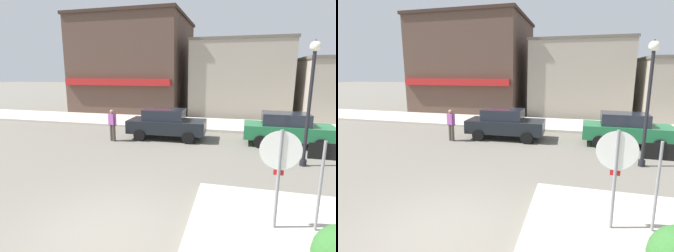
# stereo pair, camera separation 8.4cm
# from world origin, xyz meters

# --- Properties ---
(ground_plane) EXTENTS (160.00, 160.00, 0.00)m
(ground_plane) POSITION_xyz_m (0.00, 0.00, 0.00)
(ground_plane) COLOR #6B665B
(kerb_far) EXTENTS (80.00, 4.00, 0.15)m
(kerb_far) POSITION_xyz_m (0.00, 12.53, 0.07)
(kerb_far) COLOR beige
(kerb_far) RESTS_ON ground
(stop_sign) EXTENTS (0.82, 0.07, 2.30)m
(stop_sign) POSITION_xyz_m (3.52, 0.91, 1.52)
(stop_sign) COLOR gray
(stop_sign) RESTS_ON ground
(one_way_sign) EXTENTS (0.60, 0.06, 2.10)m
(one_way_sign) POSITION_xyz_m (4.35, 1.01, 1.33)
(one_way_sign) COLOR gray
(one_way_sign) RESTS_ON ground
(lamp_post) EXTENTS (0.36, 0.36, 4.54)m
(lamp_post) POSITION_xyz_m (5.15, 5.67, 2.96)
(lamp_post) COLOR black
(lamp_post) RESTS_ON ground
(parked_car_nearest) EXTENTS (4.04, 1.96, 1.56)m
(parked_car_nearest) POSITION_xyz_m (-0.87, 8.43, 0.81)
(parked_car_nearest) COLOR black
(parked_car_nearest) RESTS_ON ground
(parked_car_second) EXTENTS (4.06, 1.98, 1.56)m
(parked_car_second) POSITION_xyz_m (5.02, 8.56, 0.81)
(parked_car_second) COLOR #1E6B3D
(parked_car_second) RESTS_ON ground
(pedestrian_crossing_near) EXTENTS (0.55, 0.33, 1.61)m
(pedestrian_crossing_near) POSITION_xyz_m (-3.38, 7.24, 0.87)
(pedestrian_crossing_near) COLOR #4C473D
(pedestrian_crossing_near) RESTS_ON ground
(building_corner_shop) EXTENTS (9.49, 9.26, 8.19)m
(building_corner_shop) POSITION_xyz_m (-6.51, 18.91, 4.10)
(building_corner_shop) COLOR brown
(building_corner_shop) RESTS_ON ground
(building_storefront_left_near) EXTENTS (7.59, 5.34, 5.96)m
(building_storefront_left_near) POSITION_xyz_m (2.78, 17.79, 2.98)
(building_storefront_left_near) COLOR #9E9384
(building_storefront_left_near) RESTS_ON ground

